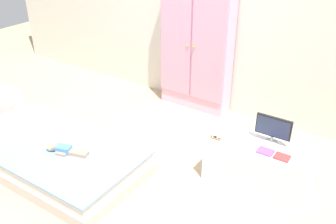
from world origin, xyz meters
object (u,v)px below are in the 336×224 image
at_px(nightstand, 0,109).
at_px(wardrobe, 196,43).
at_px(rocking_horse_toy, 217,134).
at_px(book_purple, 265,151).
at_px(tv_monitor, 273,128).
at_px(book_red, 282,157).
at_px(doll, 59,148).
at_px(bed, 55,156).
at_px(tv_stand, 259,164).

relative_size(nightstand, wardrobe, 0.25).
relative_size(rocking_horse_toy, book_purple, 0.90).
height_order(tv_monitor, book_red, tv_monitor).
height_order(doll, wardrobe, wardrobe).
bearing_deg(rocking_horse_toy, book_purple, 5.47).
height_order(bed, wardrobe, wardrobe).
relative_size(doll, tv_stand, 0.45).
xyz_separation_m(nightstand, book_purple, (2.79, 0.50, 0.22)).
height_order(wardrobe, book_purple, wardrobe).
xyz_separation_m(nightstand, rocking_horse_toy, (2.37, 0.46, 0.26)).
bearing_deg(nightstand, rocking_horse_toy, 11.00).
relative_size(tv_monitor, rocking_horse_toy, 2.64).
xyz_separation_m(tv_monitor, book_red, (0.15, -0.16, -0.13)).
xyz_separation_m(book_purple, book_red, (0.14, 0.00, -0.00)).
bearing_deg(bed, rocking_horse_toy, 27.45).
xyz_separation_m(bed, book_purple, (1.69, 0.71, 0.30)).
xyz_separation_m(bed, tv_stand, (1.63, 0.80, 0.09)).
height_order(tv_monitor, rocking_horse_toy, tv_monitor).
bearing_deg(book_purple, nightstand, -169.81).
bearing_deg(book_red, nightstand, -170.27).
bearing_deg(book_purple, tv_monitor, 94.14).
bearing_deg(doll, tv_stand, 28.75).
distance_m(tv_monitor, book_red, 0.26).
bearing_deg(rocking_horse_toy, wardrobe, 127.29).
height_order(tv_stand, tv_monitor, tv_monitor).
bearing_deg(tv_monitor, nightstand, -166.52).
bearing_deg(tv_stand, doll, -151.25).
distance_m(tv_stand, book_purple, 0.24).
bearing_deg(doll, book_red, 23.26).
distance_m(nightstand, tv_monitor, 2.87).
bearing_deg(tv_monitor, book_purple, -85.86).
bearing_deg(rocking_horse_toy, bed, -152.55).
distance_m(doll, nightstand, 1.24).
distance_m(tv_monitor, rocking_horse_toy, 0.46).
bearing_deg(nightstand, doll, -10.93).
bearing_deg(book_purple, bed, -157.40).
height_order(doll, nightstand, nightstand).
relative_size(nightstand, book_purple, 3.15).
bearing_deg(nightstand, book_purple, 10.19).
bearing_deg(wardrobe, book_purple, -40.32).
distance_m(bed, book_purple, 1.86).
xyz_separation_m(bed, book_red, (1.83, 0.71, 0.29)).
bearing_deg(doll, nightstand, 169.07).
bearing_deg(tv_monitor, bed, -152.68).
bearing_deg(doll, rocking_horse_toy, 30.90).
distance_m(wardrobe, book_red, 1.79).
bearing_deg(bed, nightstand, 169.41).
bearing_deg(book_red, wardrobe, 142.55).
bearing_deg(wardrobe, book_red, -37.45).
xyz_separation_m(doll, tv_stand, (1.51, 0.83, -0.07)).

